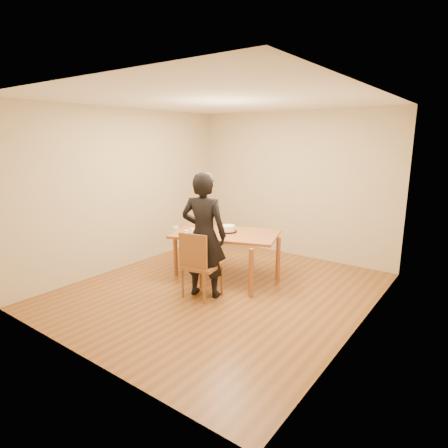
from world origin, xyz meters
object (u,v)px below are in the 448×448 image
Objects in this scene: dining_chair at (202,266)px; cake at (228,228)px; cake_plate at (228,231)px; dining_table at (226,234)px; person at (204,235)px.

cake is at bearing 89.15° from dining_chair.
cake reaches higher than dining_chair.
cake_plate is (-0.15, 0.83, 0.31)m from dining_chair.
dining_table is 0.91× the size of person.
dining_table is at bearing -97.45° from person.
dining_table is 0.84m from dining_chair.
cake_plate is 1.25× the size of cake.
person is at bearing -79.17° from cake_plate.
cake_plate is at bearing 89.15° from dining_chair.
cake is at bearing 0.00° from cake_plate.
person reaches higher than dining_chair.
dining_chair is 2.01× the size of cake.
dining_table is 0.06m from cake_plate.
dining_table is at bearing 89.85° from dining_chair.
dining_table is 0.10m from cake.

